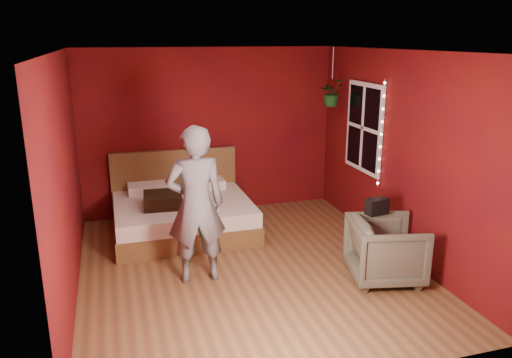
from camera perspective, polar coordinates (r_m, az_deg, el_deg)
name	(u,v)px	position (r m, az deg, el deg)	size (l,w,h in m)	color
floor	(249,268)	(6.25, -0.83, -10.15)	(4.50, 4.50, 0.00)	brown
room_walls	(248,134)	(5.71, -0.90, 5.16)	(4.04, 4.54, 2.62)	maroon
window	(364,128)	(7.31, 12.21, 5.76)	(0.05, 0.97, 1.27)	white
fairy_lights	(381,134)	(6.84, 14.12, 4.97)	(0.04, 0.04, 1.45)	silver
bed	(182,213)	(7.36, -8.44, -3.84)	(1.94, 1.65, 1.07)	brown
person	(196,205)	(5.68, -6.88, -2.99)	(0.67, 0.44, 1.83)	slate
armchair	(386,250)	(6.02, 14.61, -7.87)	(0.79, 0.81, 0.74)	#605F4C
handbag	(377,206)	(6.03, 13.67, -3.05)	(0.27, 0.13, 0.19)	black
throw_pillow	(163,200)	(7.01, -10.61, -2.37)	(0.51, 0.51, 0.18)	black
hanging_plant	(332,93)	(7.77, 8.65, 9.75)	(0.45, 0.42, 0.88)	silver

